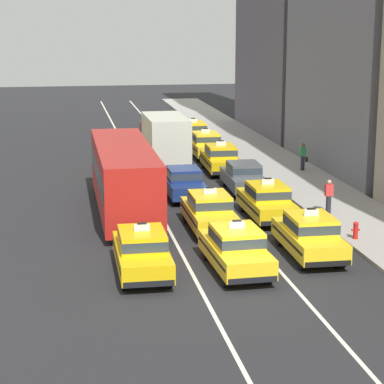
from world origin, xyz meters
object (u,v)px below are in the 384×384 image
(taxi_center_nearest, at_px, (236,248))
(pedestrian_mid_block, at_px, (303,157))
(taxi_right_nearest, at_px, (310,235))
(sedan_right_third, at_px, (243,176))
(sedan_center_third, at_px, (184,182))
(taxi_right_sixth, at_px, (193,133))
(pedestrian_by_storefront, at_px, (329,196))
(taxi_right_second, at_px, (267,201))
(bus_left_second, at_px, (124,175))
(box_truck_center_fourth, at_px, (164,139))
(taxi_center_second, at_px, (209,211))
(taxi_left_third, at_px, (114,159))
(fire_hydrant, at_px, (356,229))
(taxi_right_fourth, at_px, (221,158))
(taxi_left_nearest, at_px, (142,251))
(taxi_right_fifth, at_px, (205,144))

(taxi_center_nearest, height_order, pedestrian_mid_block, taxi_center_nearest)
(taxi_right_nearest, bearing_deg, sedan_right_third, 89.26)
(sedan_center_third, bearing_deg, taxi_right_nearest, -72.98)
(taxi_right_sixth, distance_m, pedestrian_by_storefront, 21.38)
(taxi_right_second, xyz_separation_m, taxi_right_sixth, (0.31, 21.23, 0.00))
(bus_left_second, bearing_deg, box_truck_center_fourth, 72.58)
(taxi_center_second, bearing_deg, sedan_right_third, 65.43)
(taxi_left_third, xyz_separation_m, fire_hydrant, (8.71, -15.88, -0.33))
(taxi_right_sixth, height_order, pedestrian_mid_block, taxi_right_sixth)
(taxi_left_third, height_order, taxi_center_nearest, same)
(taxi_center_second, distance_m, taxi_right_fourth, 12.68)
(taxi_left_nearest, distance_m, pedestrian_by_storefront, 11.54)
(sedan_center_third, relative_size, box_truck_center_fourth, 0.62)
(bus_left_second, distance_m, pedestrian_by_storefront, 9.58)
(taxi_left_third, xyz_separation_m, sedan_center_third, (3.02, -6.93, -0.03))
(taxi_left_nearest, distance_m, sedan_center_third, 11.95)
(taxi_center_second, bearing_deg, taxi_left_nearest, -123.50)
(taxi_left_third, bearing_deg, taxi_right_fourth, -7.58)
(taxi_right_second, height_order, taxi_right_sixth, same)
(taxi_center_second, relative_size, box_truck_center_fourth, 0.65)
(taxi_right_fourth, height_order, taxi_right_fifth, same)
(box_truck_center_fourth, bearing_deg, taxi_center_second, -90.00)
(taxi_left_third, xyz_separation_m, taxi_right_sixth, (6.39, 9.52, 0.00))
(fire_hydrant, bearing_deg, sedan_right_third, 103.38)
(taxi_left_nearest, bearing_deg, taxi_right_sixth, 76.42)
(taxi_right_fourth, bearing_deg, taxi_center_second, -104.16)
(bus_left_second, xyz_separation_m, taxi_right_nearest, (6.43, -8.01, -0.94))
(box_truck_center_fourth, distance_m, fire_hydrant, 18.09)
(taxi_right_nearest, xyz_separation_m, taxi_right_second, (-0.14, 5.68, 0.00))
(taxi_center_second, xyz_separation_m, taxi_right_nearest, (3.09, -4.27, 0.00))
(taxi_center_nearest, height_order, pedestrian_by_storefront, taxi_center_nearest)
(box_truck_center_fourth, bearing_deg, fire_hydrant, -72.01)
(taxi_left_nearest, bearing_deg, sedan_right_third, 61.43)
(sedan_right_third, bearing_deg, taxi_left_nearest, -118.57)
(taxi_right_nearest, relative_size, fire_hydrant, 6.28)
(box_truck_center_fourth, bearing_deg, sedan_right_third, -66.19)
(sedan_center_third, relative_size, sedan_right_third, 0.99)
(taxi_right_nearest, height_order, taxi_right_sixth, same)
(pedestrian_by_storefront, bearing_deg, taxi_right_fifth, 99.73)
(sedan_right_third, distance_m, taxi_right_sixth, 15.56)
(taxi_left_third, relative_size, box_truck_center_fourth, 0.66)
(taxi_left_third, xyz_separation_m, taxi_center_second, (3.14, -13.12, 0.00))
(sedan_right_third, bearing_deg, taxi_center_second, -114.57)
(bus_left_second, bearing_deg, sedan_right_third, 26.86)
(taxi_right_fifth, xyz_separation_m, pedestrian_mid_block, (4.76, -6.00, 0.08))
(taxi_right_second, distance_m, pedestrian_by_storefront, 2.96)
(bus_left_second, xyz_separation_m, pedestrian_by_storefront, (9.26, -2.32, -0.87))
(sedan_right_third, bearing_deg, taxi_right_sixth, 89.93)
(taxi_right_sixth, distance_m, fire_hydrant, 25.50)
(pedestrian_by_storefront, bearing_deg, taxi_left_nearest, -144.53)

